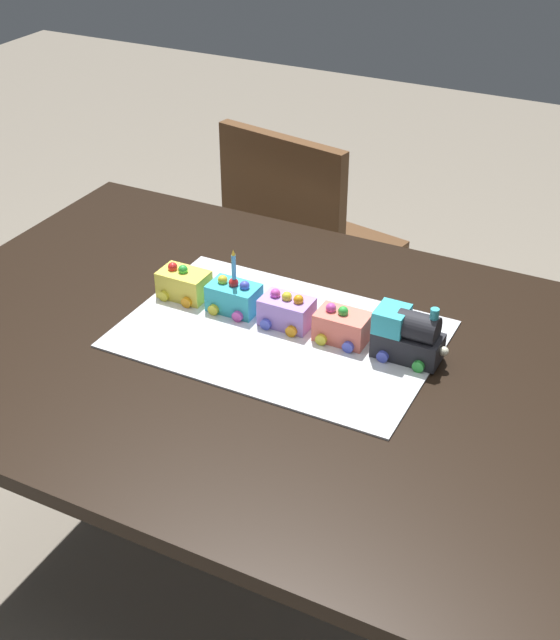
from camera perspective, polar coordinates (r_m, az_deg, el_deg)
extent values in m
plane|color=gray|center=(2.15, -1.62, -18.04)|extent=(8.00, 8.00, 0.00)
cube|color=black|center=(1.65, -2.00, -1.85)|extent=(1.40, 1.00, 0.03)
cube|color=black|center=(2.46, -10.03, 0.01)|extent=(0.07, 0.07, 0.71)
cube|color=brown|center=(2.59, 2.50, 4.45)|extent=(0.47, 0.47, 0.04)
cube|color=brown|center=(2.37, 0.09, 7.53)|extent=(0.40, 0.11, 0.40)
cube|color=brown|center=(2.76, 7.31, 0.51)|extent=(0.04, 0.04, 0.42)
cube|color=brown|center=(2.91, 1.59, 2.66)|extent=(0.04, 0.04, 0.42)
cube|color=brown|center=(2.51, 3.31, -2.75)|extent=(0.04, 0.04, 0.42)
cube|color=brown|center=(2.68, -2.68, -0.22)|extent=(0.04, 0.04, 0.42)
cube|color=silver|center=(1.66, 0.00, -0.93)|extent=(0.60, 0.40, 0.00)
cube|color=#232328|center=(1.60, 8.44, -1.66)|extent=(0.12, 0.06, 0.05)
cylinder|color=#232328|center=(1.57, 9.11, -0.47)|extent=(0.07, 0.05, 0.05)
cube|color=#38B7C6|center=(1.58, 7.41, 0.07)|extent=(0.06, 0.06, 0.04)
cylinder|color=#38B7C6|center=(1.55, 10.18, 0.25)|extent=(0.02, 0.02, 0.03)
sphere|color=#F4EFCC|center=(1.58, 10.80, -2.05)|extent=(0.02, 0.02, 0.02)
cylinder|color=#4C59D8|center=(1.63, 9.97, -1.74)|extent=(0.02, 0.01, 0.02)
cylinder|color=orange|center=(1.64, 7.70, -1.14)|extent=(0.02, 0.01, 0.02)
cylinder|color=green|center=(1.57, 9.14, -3.06)|extent=(0.02, 0.01, 0.02)
cylinder|color=#4C59D8|center=(1.59, 6.80, -2.43)|extent=(0.02, 0.01, 0.02)
cube|color=#F27260|center=(1.63, 4.16, -0.43)|extent=(0.10, 0.06, 0.06)
cylinder|color=yellow|center=(1.66, 5.49, -0.55)|extent=(0.02, 0.01, 0.02)
cylinder|color=orange|center=(1.68, 3.76, -0.09)|extent=(0.02, 0.01, 0.02)
cylinder|color=#4C59D8|center=(1.61, 4.52, -1.80)|extent=(0.02, 0.01, 0.02)
cylinder|color=yellow|center=(1.62, 2.74, -1.31)|extent=(0.02, 0.01, 0.02)
sphere|color=#D84CB2|center=(1.62, 3.39, 0.79)|extent=(0.02, 0.02, 0.02)
sphere|color=green|center=(1.62, 4.20, 0.58)|extent=(0.02, 0.02, 0.02)
cube|color=#AD84E0|center=(1.67, 0.45, 0.56)|extent=(0.10, 0.06, 0.06)
cylinder|color=orange|center=(1.70, 1.82, 0.42)|extent=(0.02, 0.01, 0.02)
cylinder|color=#D84CB2|center=(1.72, 0.17, 0.86)|extent=(0.02, 0.01, 0.02)
cylinder|color=orange|center=(1.65, 0.75, -0.76)|extent=(0.02, 0.01, 0.02)
cylinder|color=#4C59D8|center=(1.67, -0.95, -0.29)|extent=(0.02, 0.01, 0.02)
sphere|color=yellow|center=(1.66, 0.46, 1.56)|extent=(0.02, 0.02, 0.02)
sphere|color=#D84CB2|center=(1.67, -0.31, 1.76)|extent=(0.02, 0.02, 0.02)
sphere|color=orange|center=(1.65, 1.23, 1.36)|extent=(0.02, 0.02, 0.02)
cube|color=#38B7C6|center=(1.72, -3.06, 1.50)|extent=(0.10, 0.06, 0.06)
cylinder|color=#4C59D8|center=(1.75, -1.68, 1.35)|extent=(0.02, 0.01, 0.02)
cylinder|color=#4C59D8|center=(1.77, -3.25, 1.77)|extent=(0.02, 0.01, 0.02)
cylinder|color=#D84CB2|center=(1.69, -2.84, 0.23)|extent=(0.02, 0.01, 0.02)
cylinder|color=yellow|center=(1.72, -4.44, 0.67)|extent=(0.02, 0.01, 0.02)
sphere|color=yellow|center=(1.72, -3.82, 2.67)|extent=(0.02, 0.02, 0.02)
sphere|color=#4C59D8|center=(1.69, -2.36, 2.29)|extent=(0.02, 0.02, 0.02)
sphere|color=red|center=(1.71, -3.09, 2.48)|extent=(0.02, 0.02, 0.02)
cube|color=#F4E04C|center=(1.78, -6.38, 2.38)|extent=(0.10, 0.06, 0.06)
cylinder|color=red|center=(1.80, -4.99, 2.23)|extent=(0.02, 0.01, 0.02)
cylinder|color=red|center=(1.83, -6.47, 2.62)|extent=(0.02, 0.01, 0.02)
cylinder|color=orange|center=(1.75, -6.21, 1.16)|extent=(0.02, 0.01, 0.02)
cylinder|color=yellow|center=(1.77, -7.71, 1.58)|extent=(0.02, 0.01, 0.02)
sphere|color=green|center=(1.76, -6.44, 3.34)|extent=(0.02, 0.02, 0.02)
sphere|color=red|center=(1.77, -7.12, 3.51)|extent=(0.02, 0.02, 0.02)
cylinder|color=#4CA5E5|center=(1.69, -3.08, 3.53)|extent=(0.01, 0.01, 0.05)
cone|color=yellow|center=(1.67, -3.11, 4.49)|extent=(0.01, 0.01, 0.01)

